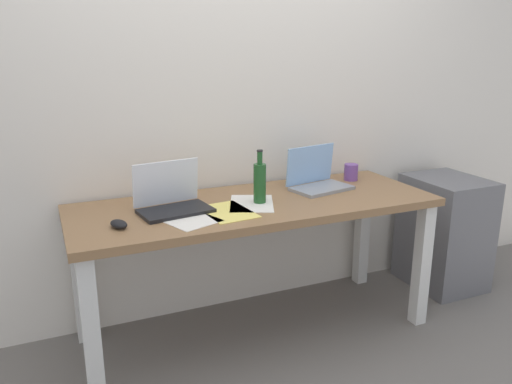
# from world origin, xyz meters

# --- Properties ---
(ground_plane) EXTENTS (8.00, 8.00, 0.00)m
(ground_plane) POSITION_xyz_m (0.00, 0.00, 0.00)
(ground_plane) COLOR slate
(back_wall) EXTENTS (5.20, 0.08, 2.60)m
(back_wall) POSITION_xyz_m (0.00, 0.40, 1.30)
(back_wall) COLOR silver
(back_wall) RESTS_ON ground
(desk) EXTENTS (1.84, 0.67, 0.73)m
(desk) POSITION_xyz_m (0.00, 0.00, 0.63)
(desk) COLOR olive
(desk) RESTS_ON ground
(laptop_left) EXTENTS (0.36, 0.26, 0.23)m
(laptop_left) POSITION_xyz_m (-0.42, 0.02, 0.78)
(laptop_left) COLOR black
(laptop_left) RESTS_ON desk
(laptop_right) EXTENTS (0.36, 0.27, 0.23)m
(laptop_right) POSITION_xyz_m (0.41, 0.09, 0.78)
(laptop_right) COLOR gray
(laptop_right) RESTS_ON desk
(beer_bottle) EXTENTS (0.06, 0.06, 0.27)m
(beer_bottle) POSITION_xyz_m (0.01, -0.03, 0.84)
(beer_bottle) COLOR #1E5123
(beer_bottle) RESTS_ON desk
(computer_mouse) EXTENTS (0.09, 0.11, 0.03)m
(computer_mouse) POSITION_xyz_m (-0.69, -0.12, 0.75)
(computer_mouse) COLOR black
(computer_mouse) RESTS_ON desk
(coffee_mug) EXTENTS (0.08, 0.08, 0.09)m
(coffee_mug) POSITION_xyz_m (0.68, 0.18, 0.78)
(coffee_mug) COLOR #724799
(coffee_mug) RESTS_ON desk
(paper_sheet_front_left) EXTENTS (0.30, 0.35, 0.00)m
(paper_sheet_front_left) POSITION_xyz_m (-0.40, -0.12, 0.73)
(paper_sheet_front_left) COLOR white
(paper_sheet_front_left) RESTS_ON desk
(paper_sheet_center) EXTENTS (0.31, 0.35, 0.00)m
(paper_sheet_center) POSITION_xyz_m (-0.03, -0.03, 0.73)
(paper_sheet_center) COLOR white
(paper_sheet_center) RESTS_ON desk
(paper_yellow_folder) EXTENTS (0.24, 0.32, 0.00)m
(paper_yellow_folder) POSITION_xyz_m (-0.19, -0.10, 0.73)
(paper_yellow_folder) COLOR #F4E06B
(paper_yellow_folder) RESTS_ON desk
(filing_cabinet) EXTENTS (0.40, 0.48, 0.70)m
(filing_cabinet) POSITION_xyz_m (1.32, 0.05, 0.35)
(filing_cabinet) COLOR slate
(filing_cabinet) RESTS_ON ground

